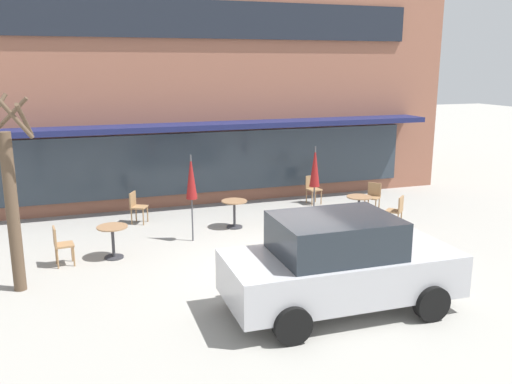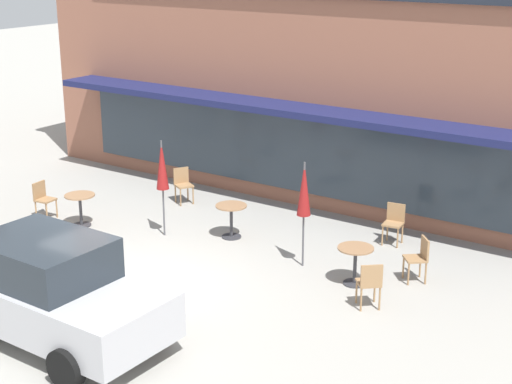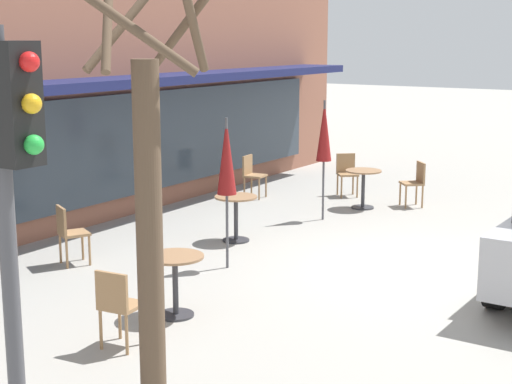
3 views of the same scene
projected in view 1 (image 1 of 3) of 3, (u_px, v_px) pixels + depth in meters
name	position (u px, v px, depth m)	size (l,w,h in m)	color
ground_plane	(280.00, 268.00, 11.87)	(80.00, 80.00, 0.00)	#9E9B93
building_facade	(183.00, 76.00, 20.14)	(16.71, 9.10, 7.85)	#935B47
cafe_table_near_wall	(234.00, 209.00, 14.70)	(0.70, 0.70, 0.76)	#333338
cafe_table_streetside	(359.00, 205.00, 15.17)	(0.70, 0.70, 0.76)	#333338
cafe_table_by_tree	(113.00, 236.00, 12.39)	(0.70, 0.70, 0.76)	#333338
patio_umbrella_green_folded	(191.00, 178.00, 13.34)	(0.28, 0.28, 2.20)	#4C4C51
patio_umbrella_cream_folded	(315.00, 167.00, 14.69)	(0.28, 0.28, 2.20)	#4C4C51
cafe_chair_0	(397.00, 209.00, 14.66)	(0.56, 0.56, 0.89)	#9E754C
cafe_chair_1	(136.00, 205.00, 15.11)	(0.54, 0.54, 0.89)	#9E754C
cafe_chair_2	(373.00, 195.00, 16.23)	(0.56, 0.56, 0.89)	#9E754C
cafe_chair_3	(313.00, 187.00, 17.28)	(0.45, 0.45, 0.89)	#9E754C
cafe_chair_4	(60.00, 243.00, 11.91)	(0.44, 0.44, 0.89)	#9E754C
parked_sedan	(339.00, 264.00, 9.69)	(4.23, 2.07, 1.76)	#B7B7BC
street_tree	(11.00, 198.00, 10.30)	(1.26, 1.18, 4.17)	brown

